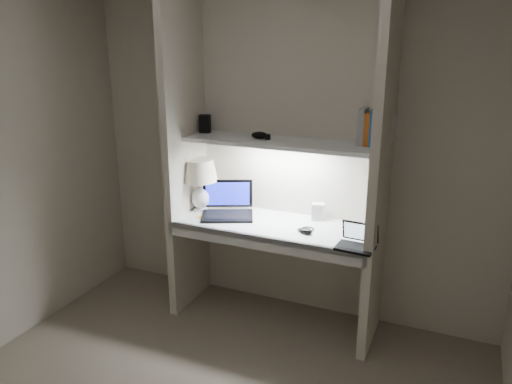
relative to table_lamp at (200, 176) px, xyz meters
The scene contains 17 objects.
back_wall 0.71m from the table_lamp, 19.39° to the left, with size 3.20×0.01×2.50m, color beige.
alcove_panel_left 0.23m from the table_lamp, 151.07° to the right, with size 0.06×0.55×2.50m, color beige.
alcove_panel_right 1.39m from the table_lamp, ahead, with size 0.06×0.55×2.50m, color beige.
desk 0.71m from the table_lamp, ahead, with size 1.40×0.55×0.04m, color white.
desk_apron 0.78m from the table_lamp, 25.83° to the right, with size 1.46×0.03×0.10m, color silver.
shelf 0.71m from the table_lamp, ahead, with size 1.40×0.36×0.03m, color silver.
strip_light 0.70m from the table_lamp, ahead, with size 0.60×0.04×0.01m, color white.
table_lamp is the anchor object (origin of this frame).
laptop_main 0.32m from the table_lamp, ahead, with size 0.48×0.46×0.26m.
laptop_netbook 1.33m from the table_lamp, 10.55° to the right, with size 0.25×0.22×0.16m.
speaker 0.94m from the table_lamp, ahead, with size 0.09×0.06×0.13m, color silver.
mouse 0.95m from the table_lamp, ahead, with size 0.10×0.06×0.04m, color black.
cable_coil 0.94m from the table_lamp, ahead, with size 0.09×0.09×0.01m, color black.
sticky_note 0.31m from the table_lamp, 62.23° to the right, with size 0.07×0.07×0.00m, color yellow.
book_row 1.37m from the table_lamp, ahead, with size 0.23×0.16×0.25m.
shelf_box 0.40m from the table_lamp, 90.00° to the left, with size 0.08×0.06×0.14m, color black.
shelf_gadget 0.59m from the table_lamp, ahead, with size 0.12×0.09×0.05m, color black.
Camera 1 is at (1.22, -1.94, 2.06)m, focal length 35.00 mm.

